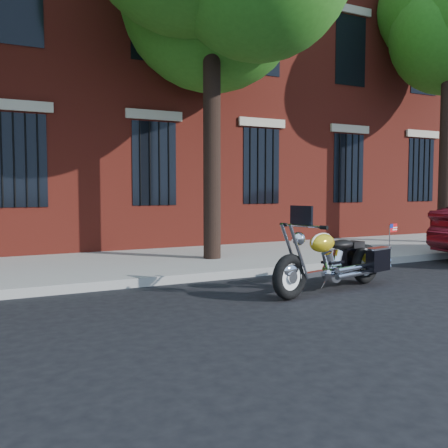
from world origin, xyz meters
name	(u,v)px	position (x,y,z in m)	size (l,w,h in m)	color
ground	(265,293)	(0.00, 0.00, 0.00)	(120.00, 120.00, 0.00)	black
curb	(224,275)	(0.00, 1.38, 0.07)	(40.00, 0.16, 0.15)	gray
sidewalk	(183,261)	(0.00, 3.26, 0.07)	(40.00, 3.60, 0.15)	gray
building	(102,53)	(0.00, 10.06, 6.00)	(26.00, 10.08, 12.00)	maroon
tree_right	(446,15)	(7.42, 2.96, 6.18)	(4.12, 3.92, 8.54)	black
motorcycle	(336,262)	(1.11, -0.33, 0.46)	(2.68, 1.14, 1.35)	black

